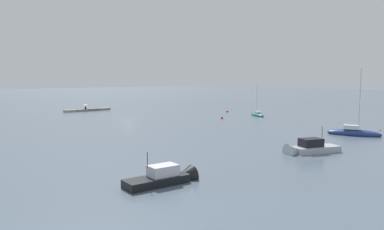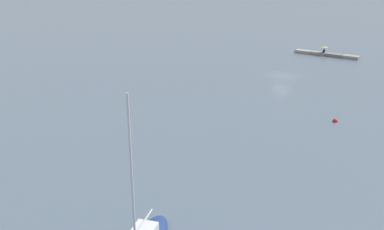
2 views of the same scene
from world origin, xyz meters
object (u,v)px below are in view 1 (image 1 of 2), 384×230
at_px(motorboat_grey_mid, 308,150).
at_px(person_seated_dark_left, 86,108).
at_px(sailboat_teal_mid, 257,115).
at_px(mooring_buoy_mid, 227,112).
at_px(sailboat_navy_near, 354,133).
at_px(mooring_buoy_near, 222,118).
at_px(umbrella_open_yellow, 85,105).
at_px(motorboat_black_far, 167,178).

bearing_deg(motorboat_grey_mid, person_seated_dark_left, 17.42).
distance_m(sailboat_teal_mid, mooring_buoy_mid, 11.34).
distance_m(motorboat_grey_mid, mooring_buoy_mid, 51.14).
relative_size(sailboat_navy_near, mooring_buoy_near, 19.66).
xyz_separation_m(umbrella_open_yellow, mooring_buoy_near, (-14.27, 35.85, -1.59)).
relative_size(motorboat_grey_mid, motorboat_black_far, 1.10).
distance_m(motorboat_grey_mid, motorboat_black_far, 19.49).
distance_m(sailboat_navy_near, mooring_buoy_near, 29.19).
relative_size(person_seated_dark_left, motorboat_grey_mid, 0.10).
height_order(umbrella_open_yellow, sailboat_teal_mid, sailboat_teal_mid).
relative_size(sailboat_navy_near, sailboat_teal_mid, 1.34).
distance_m(umbrella_open_yellow, mooring_buoy_mid, 36.98).
xyz_separation_m(umbrella_open_yellow, sailboat_teal_mid, (-24.14, 37.45, -1.41)).
xyz_separation_m(motorboat_black_far, mooring_buoy_mid, (-49.61, -40.40, -0.27)).
bearing_deg(person_seated_dark_left, mooring_buoy_mid, 144.91).
xyz_separation_m(sailboat_teal_mid, mooring_buoy_near, (9.88, -1.60, -0.18)).
height_order(mooring_buoy_near, mooring_buoy_mid, mooring_buoy_mid).
xyz_separation_m(person_seated_dark_left, sailboat_teal_mid, (-24.16, 37.36, -0.56)).
distance_m(umbrella_open_yellow, motorboat_grey_mid, 67.73).
bearing_deg(motorboat_grey_mid, sailboat_teal_mid, -22.27).
xyz_separation_m(person_seated_dark_left, umbrella_open_yellow, (-0.01, -0.09, 0.85)).
bearing_deg(umbrella_open_yellow, sailboat_teal_mid, 122.81).
height_order(motorboat_grey_mid, motorboat_black_far, motorboat_grey_mid).
relative_size(person_seated_dark_left, mooring_buoy_mid, 1.24).
bearing_deg(mooring_buoy_mid, motorboat_grey_mid, 53.89).
bearing_deg(person_seated_dark_left, motorboat_grey_mid, 96.60).
height_order(sailboat_teal_mid, mooring_buoy_mid, sailboat_teal_mid).
xyz_separation_m(umbrella_open_yellow, motorboat_grey_mid, (4.16, 67.59, -1.29)).
bearing_deg(motorboat_black_far, mooring_buoy_mid, 134.18).
relative_size(sailboat_navy_near, motorboat_grey_mid, 1.50).
height_order(sailboat_navy_near, mooring_buoy_near, sailboat_navy_near).
distance_m(umbrella_open_yellow, motorboat_black_far, 70.75).
height_order(sailboat_navy_near, mooring_buoy_mid, sailboat_navy_near).
relative_size(umbrella_open_yellow, mooring_buoy_near, 2.38).
relative_size(motorboat_black_far, mooring_buoy_near, 11.96).
bearing_deg(mooring_buoy_near, sailboat_teal_mid, 170.81).
xyz_separation_m(person_seated_dark_left, motorboat_black_far, (23.61, 66.58, -0.47)).
xyz_separation_m(motorboat_grey_mid, mooring_buoy_mid, (-30.14, -41.32, -0.29)).
relative_size(umbrella_open_yellow, sailboat_navy_near, 0.12).
bearing_deg(mooring_buoy_near, mooring_buoy_mid, -140.71).
bearing_deg(sailboat_navy_near, umbrella_open_yellow, -100.41).
distance_m(person_seated_dark_left, umbrella_open_yellow, 0.85).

